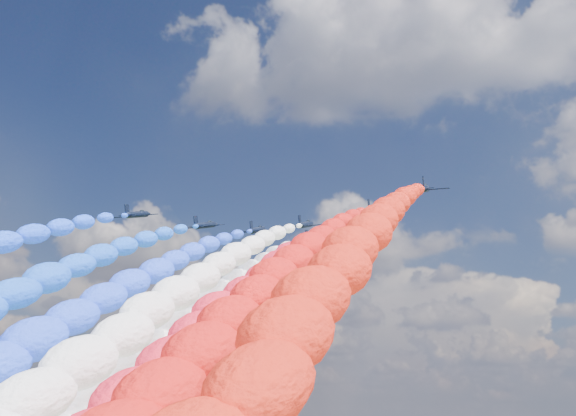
% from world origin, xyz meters
% --- Properties ---
extents(jet_0, '(10.12, 13.67, 6.60)m').
position_xyz_m(jet_0, '(-32.46, -8.16, 109.88)').
color(jet_0, black).
extents(jet_1, '(10.70, 14.08, 6.60)m').
position_xyz_m(jet_1, '(-21.56, 5.48, 109.88)').
color(jet_1, black).
extents(trail_1, '(7.27, 107.13, 52.93)m').
position_xyz_m(trail_1, '(-21.56, -49.80, 85.44)').
color(trail_1, blue).
extents(jet_2, '(10.33, 13.81, 6.60)m').
position_xyz_m(jet_2, '(-11.15, 13.70, 109.88)').
color(jet_2, black).
extents(trail_2, '(7.27, 107.13, 52.93)m').
position_xyz_m(trail_2, '(-11.15, -41.58, 85.44)').
color(trail_2, blue).
extents(jet_3, '(9.85, 13.47, 6.60)m').
position_xyz_m(jet_3, '(1.71, 12.41, 109.88)').
color(jet_3, black).
extents(trail_3, '(7.27, 107.13, 52.93)m').
position_xyz_m(trail_3, '(1.71, -42.86, 85.44)').
color(trail_3, white).
extents(jet_4, '(9.83, 13.46, 6.60)m').
position_xyz_m(jet_4, '(-0.73, 26.11, 109.88)').
color(jet_4, black).
extents(trail_4, '(7.27, 107.13, 52.93)m').
position_xyz_m(trail_4, '(-0.73, -29.16, 85.44)').
color(trail_4, white).
extents(jet_5, '(10.19, 13.71, 6.60)m').
position_xyz_m(jet_5, '(11.30, 14.89, 109.88)').
color(jet_5, black).
extents(trail_5, '(7.27, 107.13, 52.93)m').
position_xyz_m(trail_5, '(11.30, -40.38, 85.44)').
color(trail_5, red).
extents(jet_6, '(10.16, 13.70, 6.60)m').
position_xyz_m(jet_6, '(19.75, 4.72, 109.88)').
color(jet_6, black).
extents(trail_6, '(7.27, 107.13, 52.93)m').
position_xyz_m(trail_6, '(19.75, -50.55, 85.44)').
color(trail_6, red).
extents(jet_7, '(10.64, 14.04, 6.60)m').
position_xyz_m(jet_7, '(33.07, -7.36, 109.88)').
color(jet_7, black).
extents(trail_7, '(7.27, 107.13, 52.93)m').
position_xyz_m(trail_7, '(33.07, -62.64, 85.44)').
color(trail_7, red).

